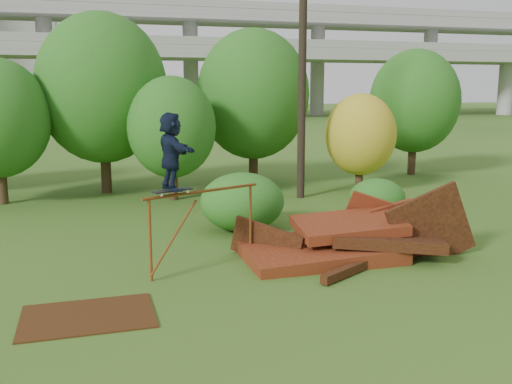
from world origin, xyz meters
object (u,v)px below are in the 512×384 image
object	(u,v)px
skater	(171,151)
flat_plate	(88,316)
utility_pole	(302,67)
scrap_pile	(346,241)

from	to	relation	value
skater	flat_plate	xyz separation A→B (m)	(-1.78, -1.81, -2.65)
skater	utility_pole	xyz separation A→B (m)	(5.69, 7.44, 1.99)
utility_pole	scrap_pile	bearing A→B (deg)	-102.32
flat_plate	utility_pole	bearing A→B (deg)	51.09
skater	flat_plate	size ratio (longest dim) A/B	0.70
scrap_pile	flat_plate	world-z (taller)	scrap_pile
scrap_pile	utility_pole	xyz separation A→B (m)	(1.57, 7.20, 4.28)
scrap_pile	skater	size ratio (longest dim) A/B	3.56
skater	utility_pole	size ratio (longest dim) A/B	0.18
flat_plate	scrap_pile	bearing A→B (deg)	19.15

